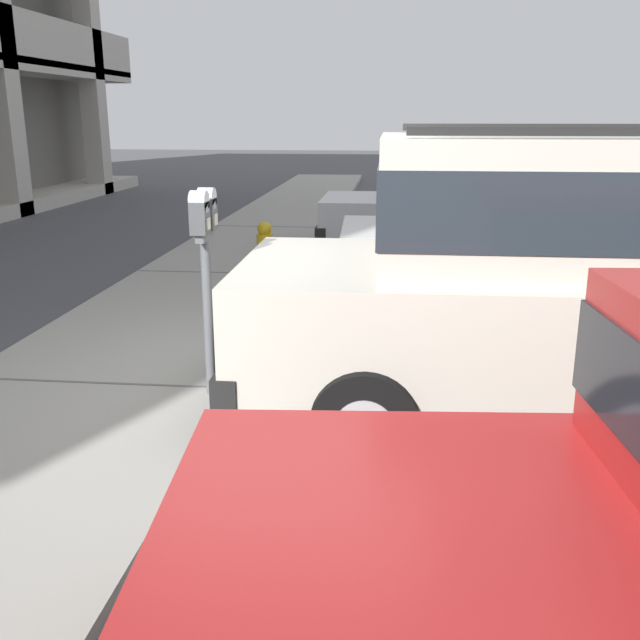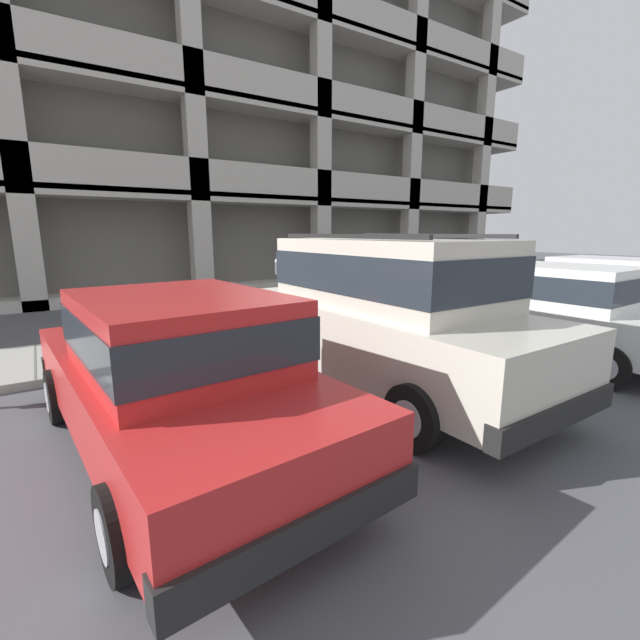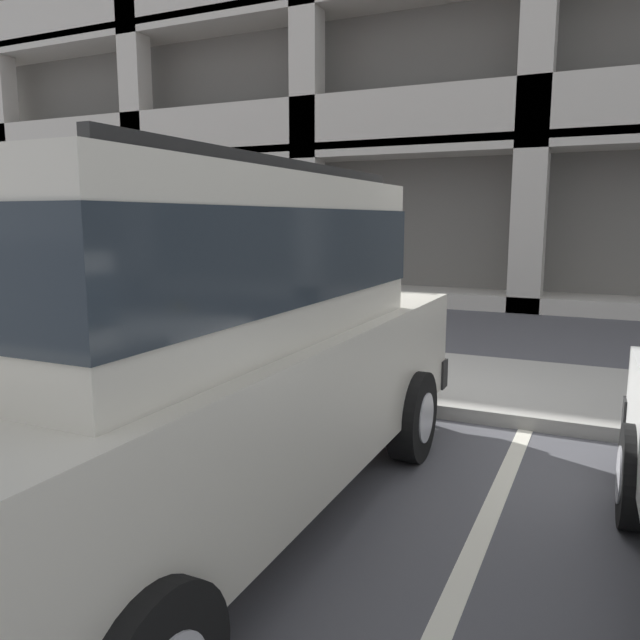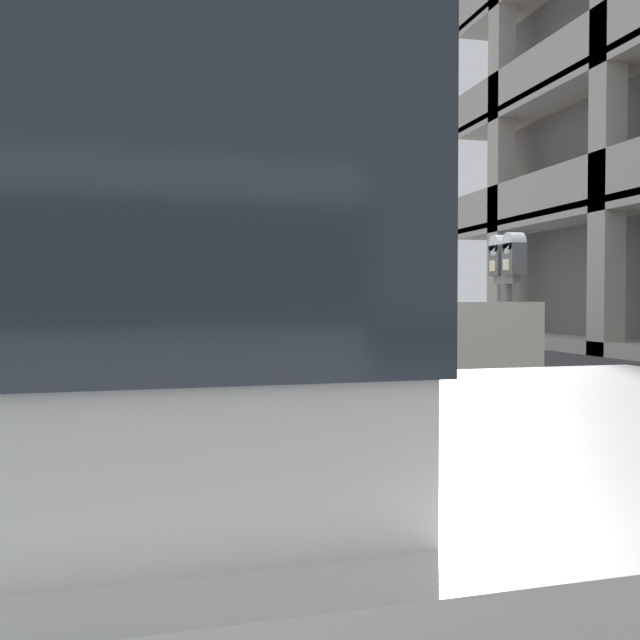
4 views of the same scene
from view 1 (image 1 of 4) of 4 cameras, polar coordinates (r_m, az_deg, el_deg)
The scene contains 8 objects.
ground_plane at distance 5.44m, azimuth -4.73°, elevation -7.21°, with size 80.00×80.00×0.10m.
sidewalk at distance 5.77m, azimuth -17.60°, elevation -5.37°, with size 40.00×2.20×0.12m.
parking_stall_lines at distance 6.76m, azimuth 9.41°, elevation -2.19°, with size 12.14×4.80×0.01m.
silver_suv at distance 5.12m, azimuth 20.97°, elevation 3.65°, with size 2.05×4.79×2.03m.
dark_hatchback at distance 8.34m, azimuth 17.99°, elevation 6.51°, with size 1.97×4.55×1.54m.
blue_coupe at distance 11.07m, azimuth 12.42°, elevation 9.09°, with size 1.85×4.48×1.54m.
parking_meter_near at distance 5.05m, azimuth -9.19°, elevation 6.01°, with size 0.35×0.12×1.49m.
fire_hydrant at distance 9.02m, azimuth -4.41°, elevation 5.60°, with size 0.30×0.30×0.70m.
Camera 1 is at (-4.90, -0.96, 2.10)m, focal length 40.00 mm.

